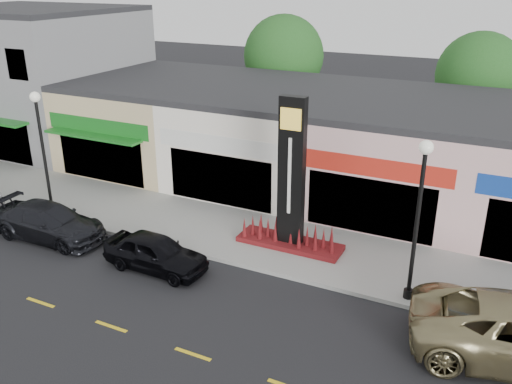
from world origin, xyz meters
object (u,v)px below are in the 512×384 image
pylon_sign (291,196)px  car_dark_sedan (49,222)px  lamp_west_near (42,141)px  car_black_sedan (155,252)px  lamp_east_near (419,206)px

pylon_sign → car_dark_sedan: pylon_sign is taller
lamp_west_near → car_black_sedan: 7.93m
pylon_sign → car_black_sedan: pylon_sign is taller
pylon_sign → lamp_east_near: bearing=-18.7°
lamp_east_near → car_black_sedan: lamp_east_near is taller
lamp_east_near → pylon_sign: 5.42m
car_black_sedan → lamp_east_near: bearing=-76.6°
pylon_sign → car_dark_sedan: bearing=-159.3°
car_black_sedan → car_dark_sedan: bearing=89.4°
lamp_west_near → car_dark_sedan: bearing=-46.2°
pylon_sign → car_black_sedan: 5.52m
car_black_sedan → pylon_sign: bearing=-45.5°
lamp_west_near → lamp_east_near: 16.00m
pylon_sign → car_black_sedan: (-3.83, -3.64, -1.59)m
lamp_east_near → car_dark_sedan: 14.65m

